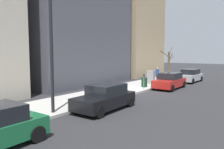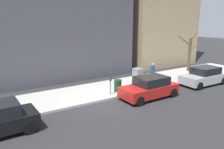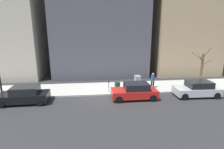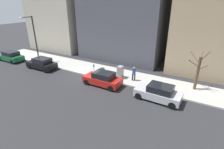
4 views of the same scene
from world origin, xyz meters
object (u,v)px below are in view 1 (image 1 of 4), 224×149
Objects in this scene: parked_car_black at (105,98)px; parking_meter at (144,80)px; utility_box at (151,77)px; streetlamp at (54,41)px; parked_car_red at (170,81)px; bare_tree at (169,63)px; trash_bin at (144,82)px; parked_car_silver at (190,76)px; pedestrian_near_meter at (157,74)px.

parked_car_black is 7.72m from parking_meter.
parking_meter is at bearing 105.05° from utility_box.
streetlamp reaches higher than utility_box.
bare_tree is at bearing -67.37° from parked_car_red.
parked_car_black is at bearing 102.80° from trash_bin.
parked_car_silver reaches higher than trash_bin.
pedestrian_near_meter is at bearing -87.49° from utility_box.
parked_car_silver is at bearing -114.90° from utility_box.
utility_box reaches higher than trash_bin.
utility_box is 1.59× the size of trash_bin.
utility_box reaches higher than parked_car_silver.
utility_box is 13.75m from streetlamp.
utility_box is 1.71m from pedestrian_near_meter.
utility_box is 2.27m from trash_bin.
parked_car_black is 2.96× the size of utility_box.
parked_car_red is 4.67× the size of trash_bin.
parking_meter is 3.28m from utility_box.
parked_car_silver is 1.03× the size of bare_tree.
parked_car_red is 0.99× the size of parked_car_black.
bare_tree is at bearing -80.02° from parked_car_black.
bare_tree reaches higher than pedestrian_near_meter.
parking_meter is 0.81× the size of pedestrian_near_meter.
parking_meter is 4.94m from pedestrian_near_meter.
streetlamp is (1.43, 18.60, 3.28)m from parked_car_silver.
parked_car_silver is at bearing -105.26° from trash_bin.
parked_car_silver is 2.98× the size of utility_box.
bare_tree is (3.72, -8.84, 1.33)m from parked_car_red.
pedestrian_near_meter is at bearing -46.22° from parked_car_red.
parked_car_black reaches higher than trash_bin.
streetlamp reaches higher than parking_meter.
pedestrian_near_meter is (2.41, -12.42, 0.35)m from parked_car_black.
pedestrian_near_meter reaches higher than parking_meter.
parked_car_black is 3.14× the size of parking_meter.
parked_car_black is (0.07, 9.85, 0.00)m from parked_car_red.
streetlamp is at bearing 93.18° from trash_bin.
parked_car_silver is at bearing -94.38° from streetlamp.
trash_bin is (1.93, -8.51, -0.14)m from parked_car_black.
parked_car_black is at bearing 89.35° from parked_car_red.
parked_car_silver and parked_car_black have the same top height.
streetlamp is 3.92× the size of pedestrian_near_meter.
utility_box is at bearing 99.39° from bare_tree.
bare_tree is 2.49× the size of pedestrian_near_meter.
parked_car_silver is at bearing -90.56° from parked_car_red.
bare_tree is (2.17, -11.12, 1.09)m from parking_meter.
parked_car_silver is 0.65× the size of streetlamp.
parked_car_red is 9.85m from parked_car_black.
streetlamp reaches higher than trash_bin.
pedestrian_near_meter reaches higher than utility_box.
pedestrian_near_meter is at bearing -79.22° from parking_meter.
parked_car_silver is 5.80m from utility_box.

